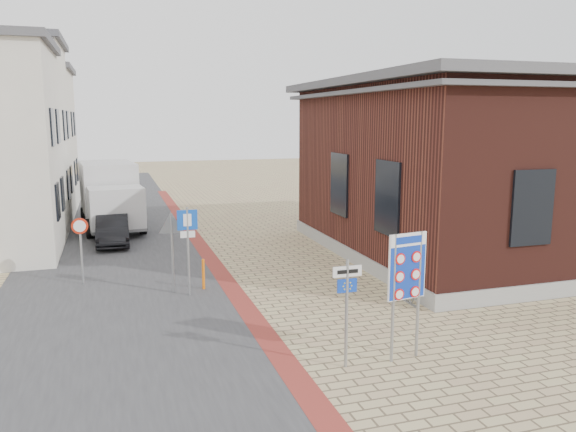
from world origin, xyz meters
TOP-DOWN VIEW (x-y plane):
  - ground at (0.00, 0.00)m, footprint 120.00×120.00m
  - road_strip at (-5.50, 15.00)m, footprint 7.00×60.00m
  - curb_strip at (-2.00, 10.00)m, footprint 0.60×40.00m
  - brick_building at (8.99, 7.00)m, footprint 13.00×13.00m
  - townhouse_far at (-10.99, 24.00)m, footprint 7.40×6.40m
  - bike_rack at (2.65, 2.20)m, footprint 0.08×1.80m
  - sedan at (-5.54, 12.65)m, footprint 1.34×3.79m
  - box_truck at (-5.57, 16.26)m, footprint 3.07×6.30m
  - border_sign at (0.62, -1.50)m, footprint 0.98×0.21m
  - essen_sign at (-0.80, -1.50)m, footprint 0.65×0.07m
  - parking_sign at (-3.37, 4.50)m, footprint 0.60×0.07m
  - yield_sign at (-3.79, 4.94)m, footprint 0.88×0.20m
  - speed_sign at (-6.50, 6.69)m, footprint 0.52×0.07m
  - bollard at (-2.85, 5.00)m, footprint 0.09×0.09m

SIDE VIEW (x-z plane):
  - ground at x=0.00m, z-range 0.00..0.00m
  - road_strip at x=-5.50m, z-range 0.00..0.02m
  - curb_strip at x=-2.00m, z-range 0.00..0.03m
  - bike_rack at x=2.65m, z-range -0.04..0.56m
  - bollard at x=-2.85m, z-range 0.00..0.98m
  - sedan at x=-5.54m, z-range 0.00..1.25m
  - speed_sign at x=-6.50m, z-range 0.36..2.56m
  - essen_sign at x=-0.80m, z-range 0.39..2.79m
  - box_truck at x=-5.57m, z-range 0.05..3.24m
  - parking_sign at x=-3.37m, z-range 0.51..3.24m
  - yield_sign at x=-3.79m, z-range 0.66..3.15m
  - border_sign at x=0.62m, z-range 0.63..3.52m
  - brick_building at x=8.99m, z-range 0.09..6.89m
  - townhouse_far at x=-10.99m, z-range 0.02..8.32m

